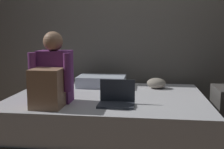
{
  "coord_description": "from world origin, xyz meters",
  "views": [
    {
      "loc": [
        0.19,
        -2.49,
        1.15
      ],
      "look_at": [
        -0.14,
        0.1,
        0.74
      ],
      "focal_mm": 44.68,
      "sensor_mm": 36.0,
      "label": 1
    }
  ],
  "objects_px": {
    "bed": "(108,119)",
    "clothes_pile": "(157,83)",
    "laptop": "(117,99)",
    "person_sitting": "(52,77)",
    "pillow": "(102,81)"
  },
  "relations": [
    {
      "from": "bed",
      "to": "clothes_pile",
      "type": "height_order",
      "value": "clothes_pile"
    },
    {
      "from": "laptop",
      "to": "clothes_pile",
      "type": "relative_size",
      "value": 1.45
    },
    {
      "from": "bed",
      "to": "person_sitting",
      "type": "bearing_deg",
      "value": -138.6
    },
    {
      "from": "clothes_pile",
      "to": "laptop",
      "type": "bearing_deg",
      "value": -115.35
    },
    {
      "from": "pillow",
      "to": "clothes_pile",
      "type": "height_order",
      "value": "pillow"
    },
    {
      "from": "person_sitting",
      "to": "pillow",
      "type": "xyz_separation_m",
      "value": [
        0.31,
        0.85,
        -0.19
      ]
    },
    {
      "from": "pillow",
      "to": "person_sitting",
      "type": "bearing_deg",
      "value": -110.13
    },
    {
      "from": "laptop",
      "to": "pillow",
      "type": "distance_m",
      "value": 0.86
    },
    {
      "from": "bed",
      "to": "laptop",
      "type": "xyz_separation_m",
      "value": [
        0.13,
        -0.36,
        0.31
      ]
    },
    {
      "from": "bed",
      "to": "pillow",
      "type": "relative_size",
      "value": 3.57
    },
    {
      "from": "bed",
      "to": "person_sitting",
      "type": "xyz_separation_m",
      "value": [
        -0.46,
        -0.4,
        0.5
      ]
    },
    {
      "from": "clothes_pile",
      "to": "bed",
      "type": "bearing_deg",
      "value": -139.17
    },
    {
      "from": "bed",
      "to": "clothes_pile",
      "type": "distance_m",
      "value": 0.74
    },
    {
      "from": "person_sitting",
      "to": "laptop",
      "type": "bearing_deg",
      "value": 3.79
    },
    {
      "from": "bed",
      "to": "pillow",
      "type": "distance_m",
      "value": 0.57
    }
  ]
}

